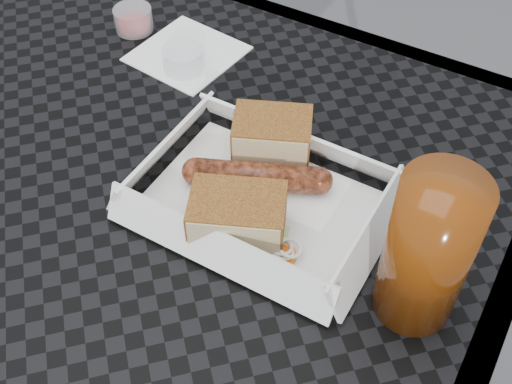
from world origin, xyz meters
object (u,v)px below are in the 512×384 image
patio_table (116,241)px  food_tray (261,204)px  bratwurst (257,176)px  drink_glass (428,251)px

patio_table → food_tray: size_ratio=3.64×
food_tray → bratwurst: bearing=130.3°
food_tray → bratwurst: 0.03m
food_tray → drink_glass: 0.19m
patio_table → drink_glass: (0.32, 0.04, 0.15)m
patio_table → bratwurst: (0.13, 0.09, 0.09)m
bratwurst → drink_glass: 0.20m
food_tray → drink_glass: drink_glass is taller
food_tray → patio_table: bearing=-154.3°
bratwurst → patio_table: bearing=-145.9°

